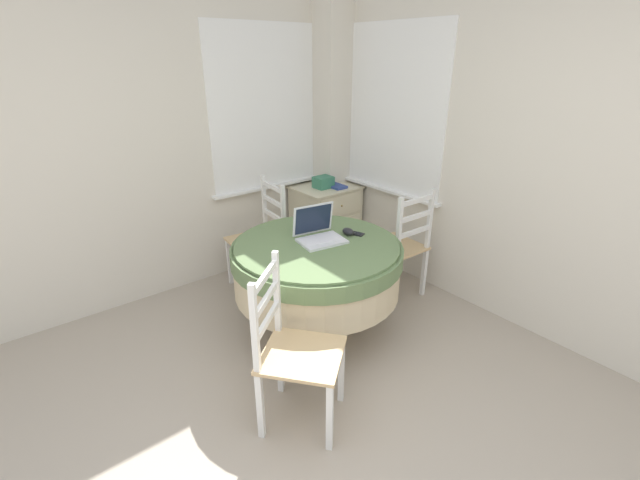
{
  "coord_description": "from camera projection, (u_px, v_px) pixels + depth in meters",
  "views": [
    {
      "loc": [
        -0.65,
        -0.83,
        1.94
      ],
      "look_at": [
        1.2,
        1.47,
        0.66
      ],
      "focal_mm": 24.0,
      "sensor_mm": 36.0,
      "label": 1
    }
  ],
  "objects": [
    {
      "name": "corner_room_shell",
      "position": [
        315.0,
        151.0,
        3.19
      ],
      "size": [
        4.56,
        4.47,
        2.55
      ],
      "color": "beige",
      "rests_on": "ground_plane"
    },
    {
      "name": "round_dining_table",
      "position": [
        317.0,
        264.0,
        3.06
      ],
      "size": [
        1.21,
        1.21,
        0.72
      ],
      "color": "#4C3D2D",
      "rests_on": "ground_plane"
    },
    {
      "name": "laptop",
      "position": [
        319.0,
        233.0,
        3.03
      ],
      "size": [
        0.35,
        0.32,
        0.24
      ],
      "color": "silver",
      "rests_on": "round_dining_table"
    },
    {
      "name": "computer_mouse",
      "position": [
        348.0,
        232.0,
        3.13
      ],
      "size": [
        0.07,
        0.1,
        0.05
      ],
      "color": "black",
      "rests_on": "round_dining_table"
    },
    {
      "name": "cell_phone",
      "position": [
        357.0,
        234.0,
        3.15
      ],
      "size": [
        0.09,
        0.12,
        0.01
      ],
      "color": "black",
      "rests_on": "round_dining_table"
    },
    {
      "name": "dining_chair_near_back_window",
      "position": [
        260.0,
        238.0,
        3.75
      ],
      "size": [
        0.47,
        0.45,
        0.96
      ],
      "color": "tan",
      "rests_on": "ground_plane"
    },
    {
      "name": "dining_chair_near_right_window",
      "position": [
        399.0,
        247.0,
        3.58
      ],
      "size": [
        0.43,
        0.44,
        0.96
      ],
      "color": "tan",
      "rests_on": "ground_plane"
    },
    {
      "name": "dining_chair_camera_near",
      "position": [
        294.0,
        351.0,
        2.32
      ],
      "size": [
        0.59,
        0.59,
        0.96
      ],
      "color": "tan",
      "rests_on": "ground_plane"
    },
    {
      "name": "corner_cabinet",
      "position": [
        326.0,
        221.0,
        4.4
      ],
      "size": [
        0.61,
        0.51,
        0.73
      ],
      "color": "beige",
      "rests_on": "ground_plane"
    },
    {
      "name": "storage_box",
      "position": [
        323.0,
        182.0,
        4.2
      ],
      "size": [
        0.17,
        0.15,
        0.11
      ],
      "color": "#387A5B",
      "rests_on": "corner_cabinet"
    },
    {
      "name": "book_on_cabinet",
      "position": [
        335.0,
        186.0,
        4.23
      ],
      "size": [
        0.13,
        0.23,
        0.02
      ],
      "color": "#33478C",
      "rests_on": "corner_cabinet"
    }
  ]
}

